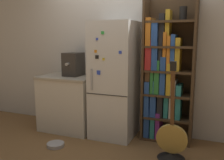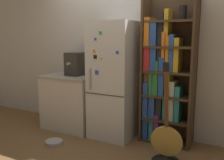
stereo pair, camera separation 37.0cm
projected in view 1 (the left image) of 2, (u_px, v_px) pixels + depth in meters
The scene contains 8 objects.
ground_plane at pixel (111, 138), 3.69m from camera, with size 16.00×16.00×0.00m, color olive.
wall_back at pixel (122, 49), 3.91m from camera, with size 8.00×0.05×2.60m.
refrigerator at pixel (114, 80), 3.68m from camera, with size 0.62×0.64×1.70m.
bookshelf at pixel (164, 75), 3.54m from camera, with size 0.70×0.36×2.02m.
kitchen_counter at pixel (70, 102), 4.03m from camera, with size 0.87×0.65×0.87m.
espresso_machine at pixel (73, 64), 3.95m from camera, with size 0.25×0.37×0.37m.
guitar at pixel (171, 145), 3.06m from camera, with size 0.38×0.34×1.22m.
pet_bowl at pixel (56, 144), 3.42m from camera, with size 0.24×0.24×0.05m.
Camera 1 is at (1.33, -3.23, 1.48)m, focal length 40.00 mm.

